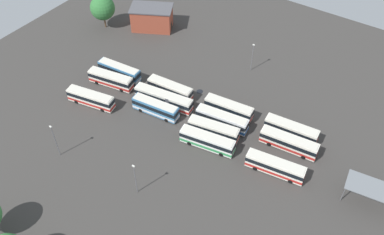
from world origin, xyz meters
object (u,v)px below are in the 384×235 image
at_px(lamp_post_near_entrance, 252,56).
at_px(bus_row0_slot3, 275,166).
at_px(bus_row0_slot1, 289,143).
at_px(bus_row1_slot3, 207,141).
at_px(bus_row1_slot1, 222,119).
at_px(bus_row2_slot2, 156,108).
at_px(bus_row3_slot1, 111,79).
at_px(maintenance_shelter, 373,189).
at_px(bus_row2_slot1, 164,99).
at_px(lamp_post_far_corner, 55,140).
at_px(bus_row3_slot3, 91,98).
at_px(lamp_post_mid_lot, 135,178).
at_px(bus_row1_slot2, 214,130).
at_px(bus_row0_slot0, 291,130).
at_px(bus_row3_slot0, 119,71).
at_px(tree_south_edge, 103,8).
at_px(bus_row2_slot0, 170,89).
at_px(depot_building, 152,18).
at_px(bus_row1_slot0, 229,108).

bearing_deg(lamp_post_near_entrance, bus_row0_slot3, 126.52).
bearing_deg(bus_row0_slot1, bus_row1_slot3, 32.29).
relative_size(bus_row1_slot1, bus_row2_slot2, 1.06).
relative_size(bus_row3_slot1, maintenance_shelter, 1.15).
xyz_separation_m(bus_row2_slot1, bus_row2_slot2, (-0.31, 3.60, -0.00)).
distance_m(bus_row2_slot2, lamp_post_far_corner, 23.54).
relative_size(bus_row0_slot1, bus_row3_slot1, 1.06).
xyz_separation_m(bus_row0_slot3, bus_row3_slot3, (45.31, 5.99, -0.00)).
bearing_deg(lamp_post_mid_lot, bus_row1_slot3, -106.14).
bearing_deg(bus_row1_slot2, bus_row3_slot1, -0.46).
distance_m(bus_row0_slot0, bus_row3_slot0, 45.28).
distance_m(bus_row0_slot3, bus_row3_slot3, 45.70).
height_order(bus_row0_slot1, tree_south_edge, tree_south_edge).
xyz_separation_m(bus_row0_slot1, bus_row2_slot0, (31.29, 0.12, -0.00)).
height_order(bus_row0_slot1, lamp_post_mid_lot, lamp_post_mid_lot).
bearing_deg(bus_row0_slot1, bus_row0_slot0, -72.71).
distance_m(bus_row0_slot3, bus_row2_slot1, 31.12).
height_order(bus_row1_slot2, depot_building, depot_building).
bearing_deg(maintenance_shelter, bus_row0_slot3, 12.08).
bearing_deg(lamp_post_mid_lot, lamp_post_far_corner, 5.46).
bearing_deg(lamp_post_mid_lot, bus_row0_slot3, -136.14).
height_order(bus_row1_slot0, bus_row3_slot3, same).
bearing_deg(bus_row1_slot1, bus_row0_slot1, -172.50).
height_order(bus_row0_slot1, depot_building, depot_building).
xyz_separation_m(bus_row1_slot2, lamp_post_mid_lot, (4.47, 21.13, 2.63)).
bearing_deg(bus_row2_slot0, maintenance_shelter, 176.00).
relative_size(bus_row1_slot1, bus_row1_slot3, 1.00).
bearing_deg(bus_row1_slot2, bus_row0_slot0, -146.23).
xyz_separation_m(depot_building, lamp_post_near_entrance, (-33.63, 1.41, 1.07)).
distance_m(bus_row2_slot2, bus_row3_slot3, 15.91).
bearing_deg(tree_south_edge, bus_row1_slot3, 155.66).
bearing_deg(lamp_post_mid_lot, bus_row1_slot2, -101.93).
xyz_separation_m(bus_row3_slot1, lamp_post_far_corner, (-6.14, 23.27, 2.90)).
xyz_separation_m(bus_row0_slot1, bus_row1_slot2, (15.35, 5.76, -0.00)).
distance_m(bus_row2_slot2, bus_row3_slot1, 15.64).
height_order(lamp_post_far_corner, tree_south_edge, tree_south_edge).
relative_size(bus_row0_slot3, bus_row3_slot3, 1.03).
bearing_deg(bus_row1_slot3, bus_row3_slot3, 7.81).
height_order(bus_row3_slot3, tree_south_edge, tree_south_edge).
bearing_deg(bus_row1_slot2, bus_row1_slot3, 100.05).
height_order(bus_row0_slot1, bus_row2_slot2, same).
xyz_separation_m(bus_row2_slot1, bus_row3_slot3, (14.41, 9.65, -0.00)).
bearing_deg(tree_south_edge, bus_row0_slot1, 168.31).
height_order(bus_row3_slot0, lamp_post_far_corner, lamp_post_far_corner).
distance_m(bus_row2_slot2, depot_building, 36.53).
distance_m(bus_row2_slot1, maintenance_shelter, 48.96).
distance_m(bus_row1_slot0, bus_row3_slot1, 30.61).
bearing_deg(bus_row0_slot1, maintenance_shelter, 168.95).
bearing_deg(bus_row2_slot2, depot_building, -50.91).
bearing_deg(lamp_post_near_entrance, bus_row3_slot0, 38.75).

